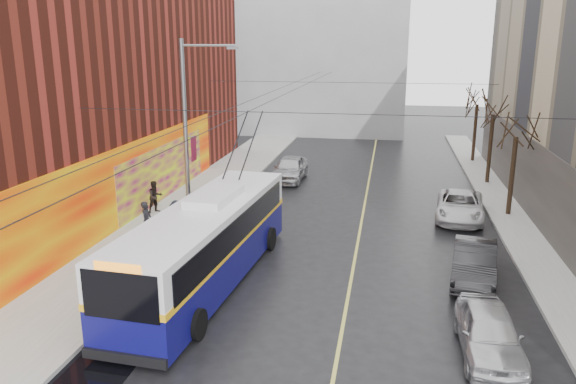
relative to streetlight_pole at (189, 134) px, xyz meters
The scene contains 21 objects.
ground 12.70m from the streetlight_pole, 58.46° to the right, with size 140.00×140.00×0.00m, color black.
sidewalk_left 5.50m from the streetlight_pole, 132.95° to the left, with size 4.00×60.00×0.15m, color gray.
sidewalk_right 16.00m from the streetlight_pole, ahead, with size 2.00×60.00×0.15m, color gray.
lane_line 9.89m from the streetlight_pole, 27.64° to the left, with size 0.12×50.00×0.01m, color #BFB74C.
building_left 10.84m from the streetlight_pole, 157.92° to the left, with size 12.11×36.00×14.00m.
building_far 35.24m from the streetlight_pole, 89.77° to the left, with size 20.50×12.10×18.00m.
streetlight_pole is the anchor object (origin of this frame).
catenary_wires 6.14m from the streetlight_pole, 52.95° to the left, with size 18.00×60.00×0.22m.
tree_near 16.28m from the streetlight_pole, 21.62° to the left, with size 3.20×3.20×6.40m.
tree_mid 19.96m from the streetlight_pole, 40.65° to the left, with size 3.20×3.20×6.68m.
tree_far 25.09m from the streetlight_pole, 52.88° to the left, with size 3.20×3.20×6.57m.
puddle 12.41m from the streetlight_pole, 85.20° to the right, with size 2.33×3.41×0.01m, color black.
pigeons_flying 4.35m from the streetlight_pole, ahead, with size 3.98×2.03×1.19m.
trolleybus 6.29m from the streetlight_pole, 64.69° to the right, with size 3.53×12.42×5.82m.
parked_car_a 15.10m from the streetlight_pole, 34.72° to the right, with size 1.67×4.15×1.41m, color #B9BABE.
parked_car_b 13.22m from the streetlight_pole, 13.06° to the right, with size 1.55×4.44×1.46m, color black.
parked_car_c 14.18m from the streetlight_pole, 22.10° to the left, with size 2.30×5.00×1.39m, color silver.
following_car 12.67m from the streetlight_pole, 78.07° to the left, with size 1.89×4.69×1.60m, color #A7A7AC.
pedestrian_a 4.35m from the streetlight_pole, 147.41° to the right, with size 0.65×0.43×1.78m, color black.
pedestrian_b 5.76m from the streetlight_pole, 136.68° to the left, with size 0.82×0.64×1.69m, color black.
pedestrian_c 3.96m from the streetlight_pole, 168.41° to the right, with size 1.04×0.60×1.62m, color black.
Camera 1 is at (2.69, -13.70, 8.82)m, focal length 35.00 mm.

